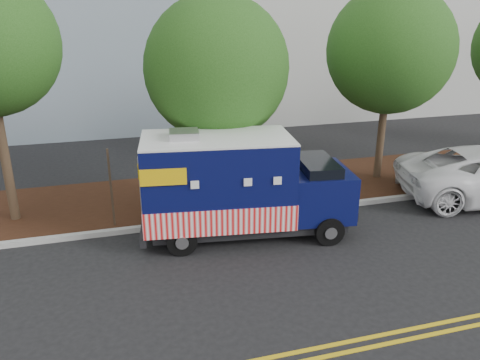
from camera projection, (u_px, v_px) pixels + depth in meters
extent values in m
plane|color=black|center=(201.00, 247.00, 12.33)|extent=(120.00, 120.00, 0.00)
cube|color=#9E9E99|center=(191.00, 223.00, 13.57)|extent=(120.00, 0.18, 0.15)
cube|color=black|center=(180.00, 197.00, 15.46)|extent=(120.00, 4.00, 0.15)
cylinder|color=#38281C|center=(5.00, 156.00, 13.02)|extent=(0.26, 0.26, 4.13)
cylinder|color=#38281C|center=(218.00, 155.00, 14.66)|extent=(0.26, 0.26, 3.20)
sphere|color=#1F4A14|center=(217.00, 68.00, 13.74)|extent=(4.29, 4.29, 4.29)
cylinder|color=#38281C|center=(381.00, 133.00, 16.55)|extent=(0.26, 0.26, 3.56)
sphere|color=#1F4A14|center=(390.00, 50.00, 15.58)|extent=(4.23, 4.23, 4.23)
cube|color=#473828|center=(111.00, 190.00, 12.89)|extent=(0.06, 0.06, 2.40)
cube|color=black|center=(248.00, 221.00, 12.96)|extent=(5.36, 2.43, 0.26)
cube|color=#090D3F|center=(217.00, 179.00, 12.41)|extent=(4.12, 2.62, 2.21)
cube|color=red|center=(218.00, 206.00, 12.68)|extent=(4.17, 2.68, 0.69)
cube|color=white|center=(217.00, 138.00, 12.03)|extent=(4.12, 2.62, 0.06)
cube|color=#B7B7BA|center=(184.00, 135.00, 11.87)|extent=(0.83, 0.83, 0.20)
cube|color=#090D3F|center=(317.00, 191.00, 12.96)|extent=(1.91, 2.19, 1.29)
cube|color=black|center=(317.00, 170.00, 12.74)|extent=(1.15, 1.91, 0.60)
cube|color=black|center=(345.00, 204.00, 13.22)|extent=(0.32, 1.84, 0.28)
cube|color=black|center=(145.00, 226.00, 12.57)|extent=(0.44, 2.08, 0.26)
cube|color=#B7B7BA|center=(142.00, 181.00, 12.13)|extent=(0.26, 1.65, 1.75)
cube|color=#B7B7BA|center=(223.00, 164.00, 13.45)|extent=(1.65, 0.26, 1.02)
cube|color=#EAB50C|center=(163.00, 177.00, 11.03)|extent=(1.10, 0.17, 0.42)
cube|color=#EAB50C|center=(164.00, 151.00, 13.07)|extent=(1.10, 0.17, 0.42)
cylinder|color=black|center=(329.00, 231.00, 12.36)|extent=(0.80, 0.36, 0.78)
cylinder|color=black|center=(309.00, 203.00, 14.11)|extent=(0.80, 0.36, 0.78)
cylinder|color=black|center=(182.00, 241.00, 11.84)|extent=(0.80, 0.36, 0.78)
cylinder|color=black|center=(180.00, 211.00, 13.59)|extent=(0.80, 0.36, 0.78)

